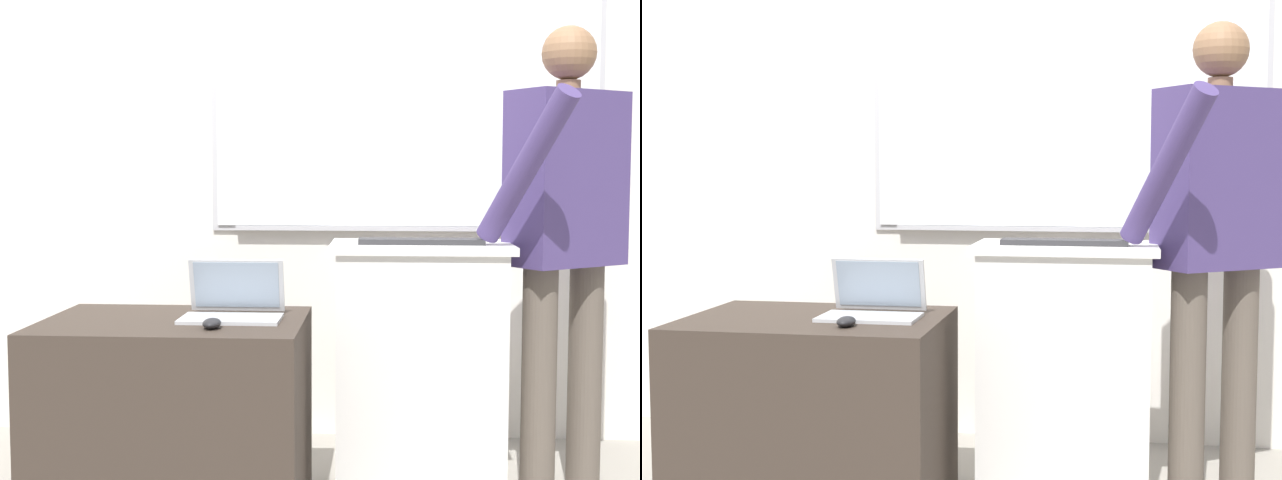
% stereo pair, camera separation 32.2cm
% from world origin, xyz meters
% --- Properties ---
extents(back_wall, '(6.40, 0.17, 2.62)m').
position_xyz_m(back_wall, '(0.02, 1.36, 1.32)').
color(back_wall, silver).
rests_on(back_wall, ground_plane).
extents(lectern_podium, '(0.66, 0.41, 0.96)m').
position_xyz_m(lectern_podium, '(0.45, 0.55, 0.48)').
color(lectern_podium, silver).
rests_on(lectern_podium, ground_plane).
extents(side_desk, '(0.91, 0.67, 0.71)m').
position_xyz_m(side_desk, '(-0.41, 0.27, 0.35)').
color(side_desk, '#382D26').
rests_on(side_desk, ground_plane).
extents(person_presenter, '(0.61, 0.76, 1.77)m').
position_xyz_m(person_presenter, '(1.00, 0.64, 1.03)').
color(person_presenter, brown).
rests_on(person_presenter, ground_plane).
extents(laptop, '(0.35, 0.26, 0.20)m').
position_xyz_m(laptop, '(-0.21, 0.32, 0.77)').
color(laptop, '#B7BABF').
rests_on(laptop, side_desk).
extents(wireless_keyboard, '(0.46, 0.11, 0.02)m').
position_xyz_m(wireless_keyboard, '(0.45, 0.49, 0.97)').
color(wireless_keyboard, '#2D2D30').
rests_on(wireless_keyboard, lectern_podium).
extents(computer_mouse_by_laptop, '(0.06, 0.10, 0.03)m').
position_xyz_m(computer_mouse_by_laptop, '(-0.25, 0.10, 0.73)').
color(computer_mouse_by_laptop, black).
rests_on(computer_mouse_by_laptop, side_desk).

